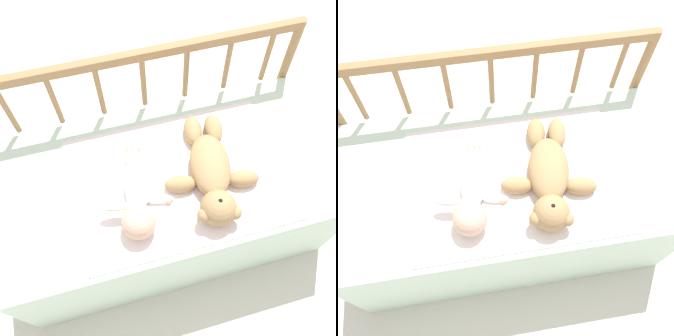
% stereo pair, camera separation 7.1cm
% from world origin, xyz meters
% --- Properties ---
extents(ground_plane, '(12.00, 12.00, 0.00)m').
position_xyz_m(ground_plane, '(0.00, 0.00, 0.00)').
color(ground_plane, silver).
extents(crib_mattress, '(1.27, 0.64, 0.47)m').
position_xyz_m(crib_mattress, '(0.00, 0.00, 0.23)').
color(crib_mattress, silver).
rests_on(crib_mattress, ground_plane).
extents(crib_rail, '(1.27, 0.04, 0.75)m').
position_xyz_m(crib_rail, '(0.00, 0.34, 0.54)').
color(crib_rail, '#997047').
rests_on(crib_rail, ground_plane).
extents(blanket, '(0.78, 0.54, 0.01)m').
position_xyz_m(blanket, '(0.03, -0.03, 0.47)').
color(blanket, white).
rests_on(blanket, crib_mattress).
extents(teddy_bear, '(0.35, 0.47, 0.13)m').
position_xyz_m(teddy_bear, '(0.14, -0.06, 0.52)').
color(teddy_bear, tan).
rests_on(teddy_bear, crib_mattress).
extents(baby, '(0.26, 0.38, 0.12)m').
position_xyz_m(baby, '(-0.13, -0.09, 0.51)').
color(baby, white).
rests_on(baby, crib_mattress).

